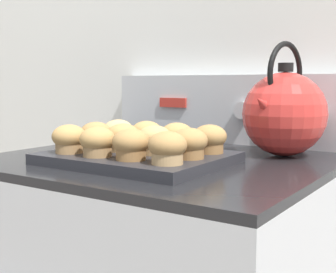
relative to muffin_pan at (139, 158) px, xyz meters
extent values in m
cube|color=silver|center=(0.00, 0.46, 0.26)|extent=(8.00, 0.05, 2.40)
cube|color=black|center=(0.00, 0.11, -0.02)|extent=(0.73, 0.66, 0.02)
cube|color=#B7BABF|center=(0.00, 0.41, 0.08)|extent=(0.71, 0.05, 0.19)
cube|color=#B72D23|center=(-0.17, 0.38, 0.10)|extent=(0.09, 0.01, 0.03)
cylinder|color=#B7BABF|center=(0.06, 0.38, 0.08)|extent=(0.05, 0.02, 0.05)
cylinder|color=#B7BABF|center=(0.16, 0.38, 0.08)|extent=(0.05, 0.02, 0.05)
cylinder|color=#B7BABF|center=(0.25, 0.38, 0.08)|extent=(0.05, 0.02, 0.05)
cube|color=#28282D|center=(0.00, 0.00, 0.00)|extent=(0.36, 0.28, 0.02)
cylinder|color=#A37A4C|center=(-0.12, -0.08, 0.02)|extent=(0.06, 0.06, 0.03)
ellipsoid|color=tan|center=(-0.12, -0.08, 0.05)|extent=(0.07, 0.07, 0.05)
cylinder|color=#A37A4C|center=(-0.04, -0.08, 0.02)|extent=(0.06, 0.06, 0.03)
ellipsoid|color=tan|center=(-0.04, -0.08, 0.05)|extent=(0.07, 0.07, 0.05)
cylinder|color=olive|center=(0.04, -0.08, 0.02)|extent=(0.06, 0.06, 0.03)
ellipsoid|color=#B2844C|center=(0.04, -0.08, 0.05)|extent=(0.07, 0.07, 0.05)
cylinder|color=tan|center=(0.12, -0.08, 0.02)|extent=(0.06, 0.06, 0.03)
ellipsoid|color=#B2844C|center=(0.12, -0.08, 0.05)|extent=(0.07, 0.07, 0.05)
cylinder|color=olive|center=(-0.12, 0.00, 0.02)|extent=(0.06, 0.06, 0.03)
ellipsoid|color=#B2844C|center=(-0.12, 0.00, 0.05)|extent=(0.07, 0.07, 0.05)
cylinder|color=tan|center=(-0.04, 0.00, 0.02)|extent=(0.06, 0.06, 0.03)
ellipsoid|color=tan|center=(-0.04, 0.00, 0.05)|extent=(0.07, 0.07, 0.05)
cylinder|color=tan|center=(0.04, 0.00, 0.02)|extent=(0.06, 0.06, 0.03)
ellipsoid|color=tan|center=(0.04, 0.00, 0.05)|extent=(0.07, 0.07, 0.05)
cylinder|color=olive|center=(0.12, 0.00, 0.02)|extent=(0.06, 0.06, 0.03)
ellipsoid|color=#B2844C|center=(0.12, 0.00, 0.05)|extent=(0.07, 0.07, 0.05)
cylinder|color=tan|center=(-0.12, 0.08, 0.02)|extent=(0.06, 0.06, 0.03)
ellipsoid|color=tan|center=(-0.12, 0.08, 0.05)|extent=(0.07, 0.07, 0.05)
cylinder|color=tan|center=(-0.04, 0.08, 0.02)|extent=(0.06, 0.06, 0.03)
ellipsoid|color=tan|center=(-0.04, 0.08, 0.05)|extent=(0.07, 0.07, 0.05)
cylinder|color=tan|center=(0.04, 0.08, 0.02)|extent=(0.06, 0.06, 0.03)
ellipsoid|color=tan|center=(0.04, 0.08, 0.05)|extent=(0.07, 0.07, 0.05)
cylinder|color=olive|center=(0.12, 0.08, 0.02)|extent=(0.06, 0.06, 0.03)
ellipsoid|color=#B2844C|center=(0.12, 0.08, 0.05)|extent=(0.07, 0.07, 0.05)
sphere|color=red|center=(0.21, 0.27, 0.09)|extent=(0.19, 0.19, 0.19)
cylinder|color=black|center=(0.21, 0.27, 0.19)|extent=(0.03, 0.03, 0.02)
cone|color=red|center=(0.20, 0.18, 0.11)|extent=(0.05, 0.08, 0.07)
torus|color=black|center=(0.21, 0.27, 0.18)|extent=(0.04, 0.15, 0.15)
camera|label=1|loc=(0.59, -0.77, 0.16)|focal=50.00mm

